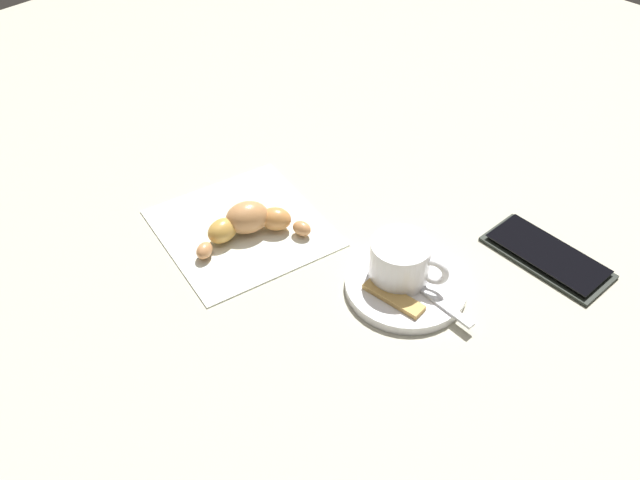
% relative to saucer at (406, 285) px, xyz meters
% --- Properties ---
extents(ground_plane, '(1.80, 1.80, 0.00)m').
position_rel_saucer_xyz_m(ground_plane, '(0.10, 0.01, -0.01)').
color(ground_plane, '#ADAA94').
extents(saucer, '(0.13, 0.13, 0.01)m').
position_rel_saucer_xyz_m(saucer, '(0.00, 0.00, 0.00)').
color(saucer, white).
rests_on(saucer, ground).
extents(espresso_cup, '(0.09, 0.07, 0.05)m').
position_rel_saucer_xyz_m(espresso_cup, '(0.01, -0.00, 0.03)').
color(espresso_cup, white).
rests_on(espresso_cup, saucer).
extents(teaspoon, '(0.14, 0.02, 0.01)m').
position_rel_saucer_xyz_m(teaspoon, '(0.00, -0.00, 0.01)').
color(teaspoon, silver).
rests_on(teaspoon, saucer).
extents(sugar_packet, '(0.07, 0.02, 0.01)m').
position_rel_saucer_xyz_m(sugar_packet, '(-0.01, 0.03, 0.01)').
color(sugar_packet, tan).
rests_on(sugar_packet, saucer).
extents(napkin, '(0.23, 0.22, 0.00)m').
position_rel_saucer_xyz_m(napkin, '(0.20, 0.06, -0.00)').
color(napkin, silver).
rests_on(napkin, ground).
extents(croissant, '(0.09, 0.13, 0.04)m').
position_rel_saucer_xyz_m(croissant, '(0.19, 0.06, 0.02)').
color(croissant, tan).
rests_on(croissant, napkin).
extents(cell_phone, '(0.15, 0.07, 0.01)m').
position_rel_saucer_xyz_m(cell_phone, '(-0.09, -0.15, -0.00)').
color(cell_phone, black).
rests_on(cell_phone, ground).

